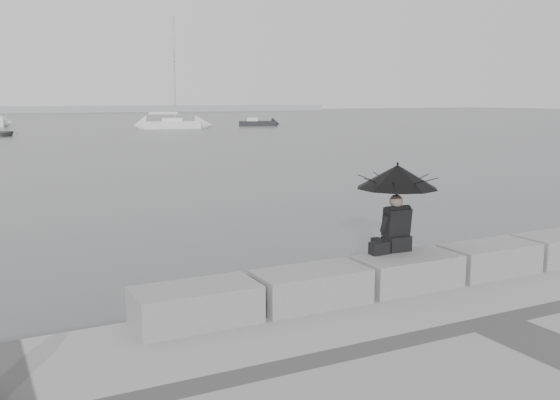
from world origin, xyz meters
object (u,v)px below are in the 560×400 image
seated_person (397,186)px  dinghy (6,133)px  small_motorboat (258,123)px  sailboat_right (172,124)px

seated_person → dinghy: size_ratio=0.44×
dinghy → seated_person: bearing=-78.6°
small_motorboat → dinghy: size_ratio=1.54×
seated_person → sailboat_right: sailboat_right is taller
sailboat_right → dinghy: sailboat_right is taller
seated_person → small_motorboat: size_ratio=0.28×
seated_person → sailboat_right: 64.13m
seated_person → dinghy: bearing=95.4°
seated_person → small_motorboat: bearing=69.8°
seated_person → dinghy: (-2.13, 55.04, -1.76)m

